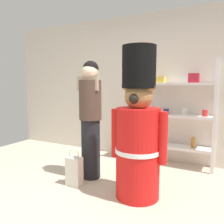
{
  "coord_description": "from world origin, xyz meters",
  "views": [
    {
      "loc": [
        1.22,
        -1.87,
        1.36
      ],
      "look_at": [
        -0.15,
        0.76,
        1.0
      ],
      "focal_mm": 37.0,
      "sensor_mm": 36.0,
      "label": 1
    }
  ],
  "objects_px": {
    "teddy_bear_guard": "(138,133)",
    "shopping_bag": "(74,171)",
    "merchandise_shelf": "(175,113)",
    "person_shopper": "(90,116)"
  },
  "relations": [
    {
      "from": "merchandise_shelf",
      "to": "person_shopper",
      "type": "height_order",
      "value": "merchandise_shelf"
    },
    {
      "from": "merchandise_shelf",
      "to": "teddy_bear_guard",
      "type": "distance_m",
      "value": 1.35
    },
    {
      "from": "teddy_bear_guard",
      "to": "shopping_bag",
      "type": "distance_m",
      "value": 1.05
    },
    {
      "from": "merchandise_shelf",
      "to": "person_shopper",
      "type": "bearing_deg",
      "value": -130.7
    },
    {
      "from": "teddy_bear_guard",
      "to": "shopping_bag",
      "type": "xyz_separation_m",
      "value": [
        -0.86,
        -0.1,
        -0.58
      ]
    },
    {
      "from": "merchandise_shelf",
      "to": "shopping_bag",
      "type": "relative_size",
      "value": 3.42
    },
    {
      "from": "teddy_bear_guard",
      "to": "person_shopper",
      "type": "xyz_separation_m",
      "value": [
        -0.82,
        0.23,
        0.12
      ]
    },
    {
      "from": "teddy_bear_guard",
      "to": "shopping_bag",
      "type": "bearing_deg",
      "value": -173.1
    },
    {
      "from": "merchandise_shelf",
      "to": "shopping_bag",
      "type": "xyz_separation_m",
      "value": [
        -1.0,
        -1.44,
        -0.69
      ]
    },
    {
      "from": "merchandise_shelf",
      "to": "shopping_bag",
      "type": "distance_m",
      "value": 1.88
    }
  ]
}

